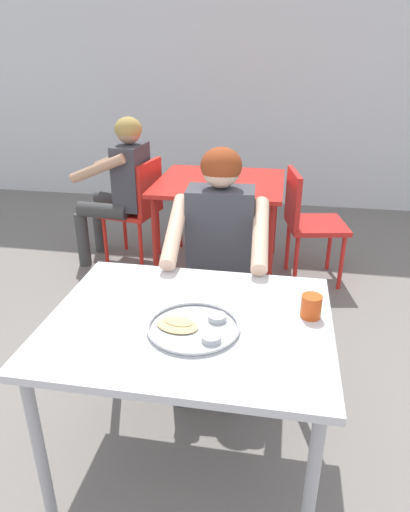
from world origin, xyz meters
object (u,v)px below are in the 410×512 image
object	(u,v)px
table_foreground	(189,336)
chair_red_left	(139,205)
thali_tray	(194,327)
drinking_cup	(311,306)
diner_foreground	(219,249)
chair_foreground	(222,273)
table_background_red	(220,191)
chair_red_right	(307,218)
patron_background	(121,179)

from	to	relation	value
table_foreground	chair_red_left	world-z (taller)	chair_red_left
thali_tray	drinking_cup	xyz separation A→B (m)	(0.42, 0.16, 0.04)
diner_foreground	chair_red_left	size ratio (longest dim) A/B	1.43
chair_foreground	chair_red_left	size ratio (longest dim) A/B	0.98
drinking_cup	table_background_red	bearing A→B (deg)	108.47
chair_foreground	chair_red_right	size ratio (longest dim) A/B	0.98
chair_red_left	table_background_red	bearing A→B (deg)	-3.80
chair_red_right	patron_background	distance (m)	1.47
thali_tray	chair_red_right	distance (m)	1.99
chair_foreground	chair_red_left	bearing A→B (deg)	127.76
table_foreground	chair_red_left	size ratio (longest dim) A/B	1.24
thali_tray	chair_foreground	world-z (taller)	chair_foreground
chair_red_left	patron_background	world-z (taller)	patron_background
table_foreground	table_background_red	xyz separation A→B (m)	(-0.16, 1.92, 0.01)
chair_red_right	thali_tray	bearing A→B (deg)	-103.76
diner_foreground	chair_red_right	distance (m)	1.30
chair_red_left	patron_background	bearing A→B (deg)	-162.79
drinking_cup	chair_red_left	bearing A→B (deg)	124.39
chair_red_right	chair_foreground	bearing A→B (deg)	-117.36
drinking_cup	chair_foreground	bearing A→B (deg)	119.34
diner_foreground	chair_red_left	distance (m)	1.56
drinking_cup	chair_red_right	xyz separation A→B (m)	(0.05, 1.76, -0.27)
table_foreground	chair_foreground	xyz separation A→B (m)	(0.00, 0.89, -0.17)
chair_red_right	patron_background	xyz separation A→B (m)	(-1.45, 0.08, 0.21)
drinking_cup	table_background_red	xyz separation A→B (m)	(-0.61, 1.83, -0.11)
thali_tray	chair_red_right	world-z (taller)	chair_red_right
drinking_cup	patron_background	size ratio (longest dim) A/B	0.07
table_foreground	patron_background	distance (m)	2.15
table_background_red	patron_background	distance (m)	0.79
chair_red_left	thali_tray	bearing A→B (deg)	-67.01
table_background_red	chair_red_right	world-z (taller)	chair_red_right
table_background_red	patron_background	size ratio (longest dim) A/B	0.80
table_foreground	drinking_cup	world-z (taller)	drinking_cup
table_foreground	chair_red_right	size ratio (longest dim) A/B	1.25
table_background_red	thali_tray	bearing A→B (deg)	-84.48
table_foreground	diner_foreground	distance (m)	0.67
table_background_red	patron_background	world-z (taller)	patron_background
drinking_cup	chair_red_right	size ratio (longest dim) A/B	0.10
drinking_cup	table_foreground	bearing A→B (deg)	-167.82
table_background_red	chair_red_left	distance (m)	0.69
diner_foreground	patron_background	bearing A→B (deg)	127.52
chair_red_left	patron_background	size ratio (longest dim) A/B	0.72
thali_tray	drinking_cup	bearing A→B (deg)	21.33
table_foreground	chair_red_left	bearing A→B (deg)	112.88
table_background_red	chair_red_left	size ratio (longest dim) A/B	1.11
patron_background	chair_red_left	bearing A→B (deg)	17.21
table_foreground	table_background_red	size ratio (longest dim) A/B	1.12
chair_foreground	drinking_cup	bearing A→B (deg)	-60.66
chair_foreground	diner_foreground	world-z (taller)	diner_foreground
drinking_cup	patron_background	distance (m)	2.31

